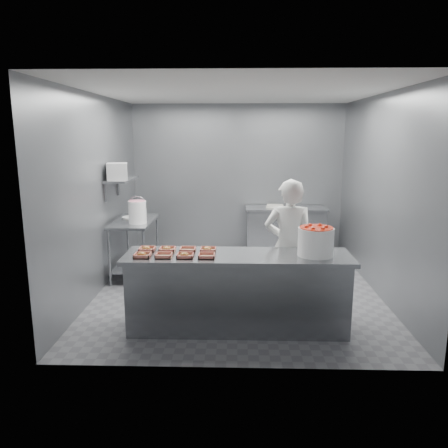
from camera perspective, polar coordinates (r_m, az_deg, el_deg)
The scene contains 24 objects.
floor at distance 6.56m, azimuth 1.75°, elevation -8.36°, with size 4.50×4.50×0.00m, color #4C4C51.
ceiling at distance 6.18m, azimuth 1.92°, elevation 16.81°, with size 4.50×4.50×0.00m, color white.
wall_back at distance 8.45m, azimuth 1.80°, elevation 5.96°, with size 4.00×0.04×2.80m, color slate.
wall_left at distance 6.53m, azimuth -16.06°, elevation 3.77°, with size 0.04×4.50×2.80m, color slate.
wall_right at distance 6.54m, azimuth 19.68°, elevation 3.55°, with size 0.04×4.50×2.80m, color slate.
service_counter at distance 5.14m, azimuth 1.78°, elevation -8.80°, with size 2.60×0.70×0.90m.
prep_table at distance 7.15m, azimuth -11.57°, elevation -1.93°, with size 0.60×1.20×0.90m.
back_counter at distance 8.31m, azimuth 7.98°, elevation -0.88°, with size 1.50×0.60×0.90m.
wall_shelf at distance 7.03m, azimuth -13.25°, elevation 5.69°, with size 0.35×0.90×0.03m, color slate.
tray_0 at distance 4.98m, azimuth -10.63°, elevation -3.98°, with size 0.19×0.18×0.06m.
tray_1 at distance 4.93m, azimuth -7.86°, elevation -4.07°, with size 0.19×0.18×0.04m.
tray_2 at distance 4.90m, azimuth -5.12°, elevation -4.08°, with size 0.19×0.18×0.06m.
tray_3 at distance 4.88m, azimuth -2.28°, elevation -4.15°, with size 0.19×0.18×0.04m.
tray_4 at distance 5.22m, azimuth -10.04°, elevation -3.22°, with size 0.19×0.18×0.06m.
tray_5 at distance 5.18m, azimuth -7.43°, elevation -3.26°, with size 0.19×0.18×0.06m.
tray_6 at distance 5.15m, azimuth -4.75°, elevation -3.33°, with size 0.19×0.18×0.04m.
tray_7 at distance 5.13m, azimuth -2.12°, elevation -3.33°, with size 0.19×0.18×0.06m.
worker at distance 5.63m, azimuth 8.44°, elevation -2.81°, with size 0.62×0.41×1.70m, color white.
strawberry_tub at distance 5.01m, azimuth 11.90°, elevation -2.13°, with size 0.40×0.40×0.33m.
glaze_bucket at distance 6.81m, azimuth -11.25°, elevation 1.61°, with size 0.29×0.27×0.42m.
bucket_lid at distance 7.25m, azimuth -11.89°, elevation 0.83°, with size 0.33×0.33×0.03m, color white.
rag at distance 7.18m, azimuth -12.08°, elevation 0.70°, with size 0.15×0.13×0.02m, color #CCB28C.
appliance at distance 6.81m, azimuth -13.77°, elevation 6.68°, with size 0.30×0.34×0.25m, color gray.
paper_stack at distance 8.20m, azimuth 6.67°, elevation 2.34°, with size 0.30×0.22×0.05m, color silver.
Camera 1 is at (-0.01, -6.16, 2.26)m, focal length 35.00 mm.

